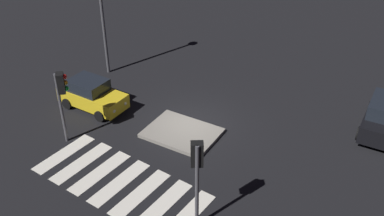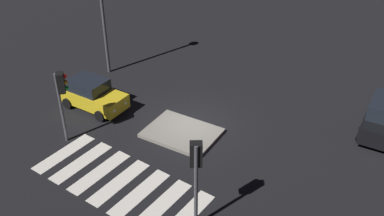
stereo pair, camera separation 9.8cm
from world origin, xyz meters
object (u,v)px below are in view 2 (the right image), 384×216
car_yellow (92,94)px  traffic_light_east (196,164)px  traffic_island (182,133)px  traffic_light_south (62,90)px

car_yellow → traffic_light_east: (9.19, -3.56, 2.02)m
traffic_island → car_yellow: size_ratio=0.96×
traffic_island → traffic_light_south: bearing=-140.0°
traffic_light_south → car_yellow: bearing=66.7°
traffic_island → car_yellow: 5.45m
traffic_island → car_yellow: car_yellow is taller
traffic_island → traffic_light_south: (-4.12, -3.46, 2.65)m
traffic_light_south → traffic_light_east: 7.99m
traffic_light_south → traffic_light_east: (7.95, -0.83, 0.09)m
traffic_island → traffic_light_east: bearing=-48.2°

